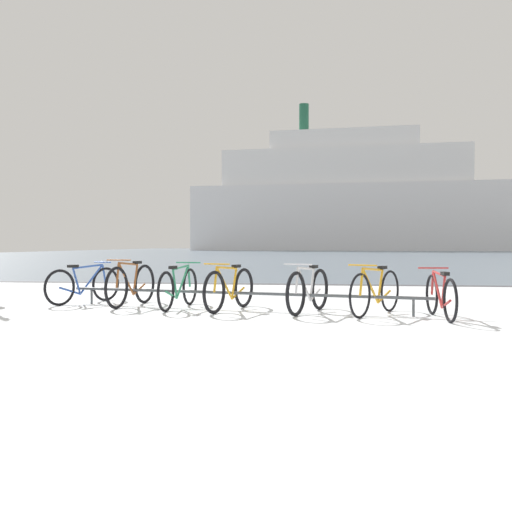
{
  "coord_description": "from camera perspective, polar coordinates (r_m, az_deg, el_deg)",
  "views": [
    {
      "loc": [
        0.29,
        -5.32,
        1.11
      ],
      "look_at": [
        -1.1,
        5.19,
        0.87
      ],
      "focal_mm": 39.96,
      "sensor_mm": 36.0,
      "label": 1
    }
  ],
  "objects": [
    {
      "name": "bicycle_4",
      "position": [
        9.11,
        5.26,
        -3.44
      ],
      "size": [
        0.68,
        1.58,
        0.8
      ],
      "color": "black",
      "rests_on": "ground"
    },
    {
      "name": "ferry_ship",
      "position": [
        91.43,
        9.3,
        5.47
      ],
      "size": [
        51.12,
        12.5,
        23.41
      ],
      "color": "white",
      "rests_on": "ground"
    },
    {
      "name": "bicycle_5",
      "position": [
        9.0,
        11.88,
        -3.5
      ],
      "size": [
        0.88,
        1.54,
        0.8
      ],
      "color": "black",
      "rests_on": "ground"
    },
    {
      "name": "bicycle_1",
      "position": [
        10.29,
        -12.39,
        -2.83
      ],
      "size": [
        0.48,
        1.66,
        0.84
      ],
      "color": "black",
      "rests_on": "ground"
    },
    {
      "name": "ground",
      "position": [
        59.23,
        7.23,
        0.14
      ],
      "size": [
        80.0,
        132.0,
        0.08
      ],
      "color": "silver"
    },
    {
      "name": "bicycle_2",
      "position": [
        9.8,
        -7.75,
        -3.16
      ],
      "size": [
        0.46,
        1.75,
        0.78
      ],
      "color": "black",
      "rests_on": "ground"
    },
    {
      "name": "bicycle_6",
      "position": [
        8.82,
        17.98,
        -3.8
      ],
      "size": [
        0.46,
        1.58,
        0.74
      ],
      "color": "black",
      "rests_on": "ground"
    },
    {
      "name": "bicycle_0",
      "position": [
        10.97,
        -16.86,
        -2.77
      ],
      "size": [
        0.82,
        1.53,
        0.76
      ],
      "color": "black",
      "rests_on": "ground"
    },
    {
      "name": "bike_rack",
      "position": [
        9.52,
        -1.89,
        -3.76
      ],
      "size": [
        6.21,
        1.25,
        0.31
      ],
      "color": "#4C5156",
      "rests_on": "ground"
    },
    {
      "name": "bicycle_3",
      "position": [
        9.4,
        -2.65,
        -3.3
      ],
      "size": [
        0.65,
        1.65,
        0.79
      ],
      "color": "black",
      "rests_on": "ground"
    }
  ]
}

